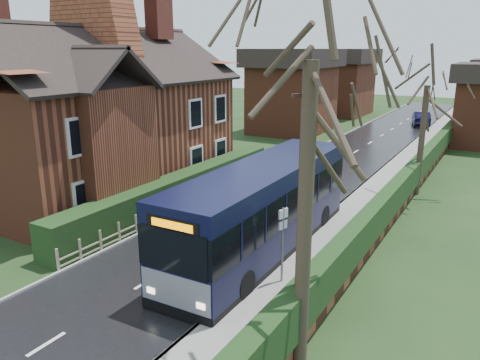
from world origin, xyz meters
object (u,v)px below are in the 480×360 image
Objects in this scene: car_green at (192,213)px; bus_stop_sign at (283,235)px; telegraph_pole at (302,219)px; brick_house at (100,113)px; bus at (263,210)px; car_silver at (265,177)px.

bus_stop_sign reaches higher than car_green.
bus_stop_sign is at bearing 144.09° from telegraph_pole.
brick_house is 11.55m from bus.
car_green is (7.13, -1.91, -3.71)m from brick_house.
bus_stop_sign is 3.84m from telegraph_pole.
car_silver is at bearing 115.85° from bus.
bus_stop_sign is 0.38× the size of telegraph_pole.
telegraph_pole is (7.30, -12.41, 2.86)m from car_silver.
telegraph_pole reaches higher than bus.
bus_stop_sign is (5.60, -2.73, 1.11)m from car_green.
car_green is at bearing -15.02° from brick_house.
brick_house is 16.38m from telegraph_pole.
car_green is (-3.80, 0.64, -1.02)m from bus.
bus is 6.42m from telegraph_pole.
brick_house is at bearing 175.23° from bus_stop_sign.
brick_house is 1.30× the size of bus.
car_silver is (7.23, 4.90, -3.65)m from brick_house.
bus_stop_sign is at bearing -14.03° from car_green.
car_silver is at bearing 101.12° from car_green.
bus is 4.15× the size of bus_stop_sign.
bus_stop_sign is at bearing -49.87° from bus.
brick_house is 3.16× the size of car_green.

